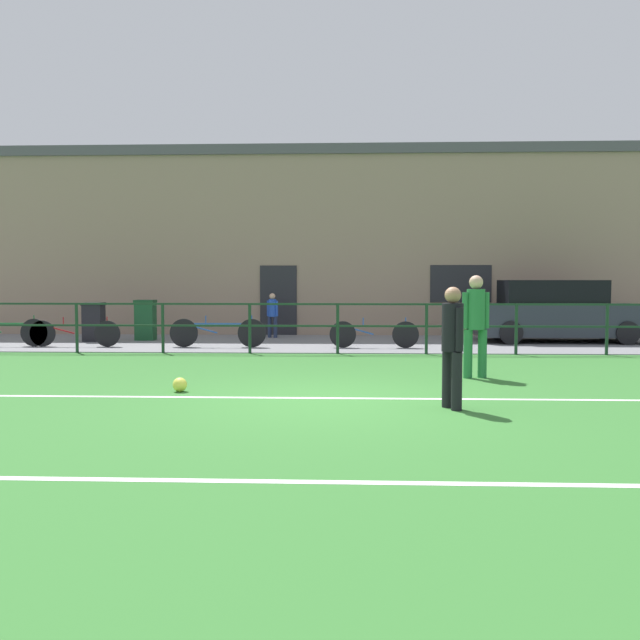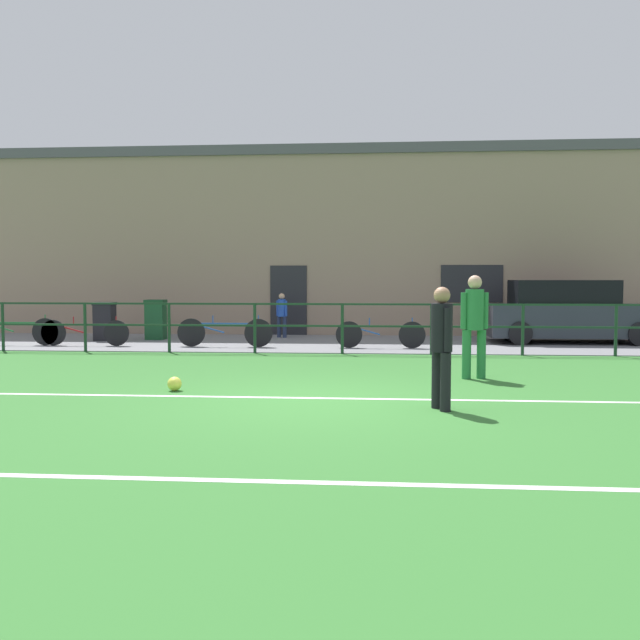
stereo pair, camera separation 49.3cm
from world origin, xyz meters
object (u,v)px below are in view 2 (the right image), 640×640
Objects in this scene: bicycle_parked_3 at (14,331)px; trash_bin_1 at (156,319)px; spectator_child at (282,312)px; bicycle_parked_1 at (380,334)px; soccer_ball_match at (175,384)px; bicycle_parked_2 at (85,332)px; parked_car_red at (568,313)px; player_striker at (474,320)px; bicycle_parked_0 at (225,332)px; player_goalkeeper at (442,340)px; trash_bin_0 at (105,321)px.

trash_bin_1 is (3.07, 1.90, 0.20)m from bicycle_parked_3.
spectator_child is 0.58× the size of bicycle_parked_1.
bicycle_parked_1 is (3.15, 6.54, 0.25)m from soccer_ball_match.
spectator_child is 0.56× the size of bicycle_parked_2.
parked_car_red is at bearing -0.08° from trash_bin_1.
spectator_child reaches higher than bicycle_parked_3.
soccer_ball_match is 0.10× the size of bicycle_parked_1.
bicycle_parked_2 is at bearing 0.00° from bicycle_parked_3.
soccer_ball_match is 0.19× the size of trash_bin_1.
player_striker is at bearing -28.61° from bicycle_parked_2.
bicycle_parked_3 is (-1.85, -0.00, 0.02)m from bicycle_parked_2.
bicycle_parked_3 reaches higher than bicycle_parked_1.
bicycle_parked_3 is at bearing -148.24° from trash_bin_1.
bicycle_parked_0 is at bearing -0.00° from bicycle_parked_2.
soccer_ball_match is at bearing -70.18° from trash_bin_1.
spectator_child is 7.06m from bicycle_parked_3.
bicycle_parked_2 is at bearing -122.61° from trash_bin_1.
player_striker is at bearing -116.79° from parked_car_red.
bicycle_parked_3 is (-6.47, -2.82, -0.36)m from spectator_child.
player_striker is at bearing -24.32° from bicycle_parked_3.
bicycle_parked_3 is at bearing 44.94° from spectator_child.
bicycle_parked_0 is (-8.80, -1.88, -0.41)m from parked_car_red.
spectator_child is at bearing 15.19° from trash_bin_1.
player_striker is (0.82, 2.85, 0.09)m from player_goalkeeper.
bicycle_parked_3 is at bearing 133.04° from soccer_ball_match.
bicycle_parked_0 is 1.10× the size of bicycle_parked_1.
trash_bin_1 is at bearing 141.17° from bicycle_parked_0.
parked_car_red reaches higher than bicycle_parked_0.
spectator_child reaches higher than bicycle_parked_2.
player_striker is 10.30m from trash_bin_1.
trash_bin_0 is at bearing 39.01° from bicycle_parked_3.
spectator_child is at bearing 134.73° from bicycle_parked_1.
player_striker is 10.22m from bicycle_parked_2.
trash_bin_1 reaches higher than trash_bin_0.
bicycle_parked_1 is (-0.72, 7.73, -0.54)m from player_goalkeeper.
player_goalkeeper reaches higher than bicycle_parked_0.
bicycle_parked_1 is at bearing -10.98° from trash_bin_0.
trash_bin_1 is (1.28, 0.45, 0.03)m from trash_bin_0.
trash_bin_0 is (-9.02, 6.33, -0.45)m from player_striker.
bicycle_parked_0 reaches higher than bicycle_parked_2.
bicycle_parked_3 is (-14.22, -1.88, -0.42)m from parked_car_red.
soccer_ball_match is 8.98m from trash_bin_1.
spectator_child is 0.54× the size of bicycle_parked_3.
bicycle_parked_1 is 2.08× the size of trash_bin_0.
parked_car_red is at bearing 12.07° from bicycle_parked_0.
spectator_child is (0.36, 9.36, 0.63)m from soccer_ball_match.
parked_car_red is 14.35m from bicycle_parked_3.
spectator_child is (-4.34, 7.70, -0.26)m from player_striker.
bicycle_parked_0 is 1.02× the size of bicycle_parked_3.
parked_car_red is at bearing 1.99° from trash_bin_0.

